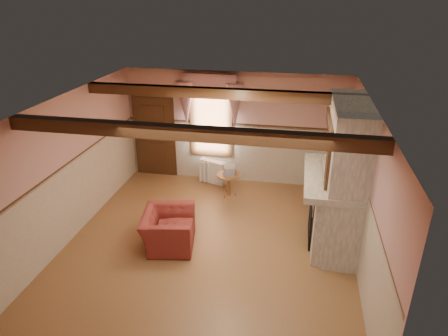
% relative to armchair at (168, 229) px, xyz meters
% --- Properties ---
extents(floor, '(5.50, 6.00, 0.01)m').
position_rel_armchair_xyz_m(floor, '(0.76, 0.16, -0.35)').
color(floor, brown).
rests_on(floor, ground).
extents(ceiling, '(5.50, 6.00, 0.01)m').
position_rel_armchair_xyz_m(ceiling, '(0.76, 0.16, 2.45)').
color(ceiling, silver).
rests_on(ceiling, wall_back).
extents(wall_back, '(5.50, 0.02, 2.80)m').
position_rel_armchair_xyz_m(wall_back, '(0.76, 3.16, 1.05)').
color(wall_back, tan).
rests_on(wall_back, floor).
extents(wall_front, '(5.50, 0.02, 2.80)m').
position_rel_armchair_xyz_m(wall_front, '(0.76, -2.84, 1.05)').
color(wall_front, tan).
rests_on(wall_front, floor).
extents(wall_left, '(0.02, 6.00, 2.80)m').
position_rel_armchair_xyz_m(wall_left, '(-1.99, 0.16, 1.05)').
color(wall_left, tan).
rests_on(wall_left, floor).
extents(wall_right, '(0.02, 6.00, 2.80)m').
position_rel_armchair_xyz_m(wall_right, '(3.51, 0.16, 1.05)').
color(wall_right, tan).
rests_on(wall_right, floor).
extents(wainscot, '(5.50, 6.00, 1.50)m').
position_rel_armchair_xyz_m(wainscot, '(0.76, 0.16, 0.40)').
color(wainscot, '#C2B09C').
rests_on(wainscot, floor).
extents(chair_rail, '(5.50, 6.00, 0.08)m').
position_rel_armchair_xyz_m(chair_rail, '(0.76, 0.16, 1.15)').
color(chair_rail, black).
rests_on(chair_rail, wainscot).
extents(firebox, '(0.20, 0.95, 0.90)m').
position_rel_armchair_xyz_m(firebox, '(2.76, 0.76, 0.10)').
color(firebox, black).
rests_on(firebox, floor).
extents(armchair, '(1.11, 1.22, 0.70)m').
position_rel_armchair_xyz_m(armchair, '(0.00, 0.00, 0.00)').
color(armchair, maroon).
rests_on(armchair, floor).
extents(side_table, '(0.61, 0.61, 0.55)m').
position_rel_armchair_xyz_m(side_table, '(0.78, 2.25, -0.07)').
color(side_table, brown).
rests_on(side_table, floor).
extents(book_stack, '(0.32, 0.37, 0.20)m').
position_rel_armchair_xyz_m(book_stack, '(0.78, 2.27, 0.30)').
color(book_stack, '#B7AD8C').
rests_on(book_stack, side_table).
extents(radiator, '(0.72, 0.43, 0.60)m').
position_rel_armchair_xyz_m(radiator, '(0.23, 2.86, -0.05)').
color(radiator, white).
rests_on(radiator, floor).
extents(bowl, '(0.36, 0.36, 0.09)m').
position_rel_armchair_xyz_m(bowl, '(3.00, 0.61, 1.11)').
color(bowl, brown).
rests_on(bowl, mantel).
extents(mantel_clock, '(0.14, 0.24, 0.20)m').
position_rel_armchair_xyz_m(mantel_clock, '(3.00, 1.46, 1.17)').
color(mantel_clock, '#301E0D').
rests_on(mantel_clock, mantel).
extents(oil_lamp, '(0.11, 0.11, 0.28)m').
position_rel_armchair_xyz_m(oil_lamp, '(3.00, 1.21, 1.21)').
color(oil_lamp, '#C47F37').
rests_on(oil_lamp, mantel).
extents(candle_red, '(0.06, 0.06, 0.16)m').
position_rel_armchair_xyz_m(candle_red, '(3.00, 0.27, 1.15)').
color(candle_red, maroon).
rests_on(candle_red, mantel).
extents(jar_yellow, '(0.06, 0.06, 0.12)m').
position_rel_armchair_xyz_m(jar_yellow, '(3.00, 0.54, 1.13)').
color(jar_yellow, gold).
rests_on(jar_yellow, mantel).
extents(fireplace, '(0.85, 2.00, 2.80)m').
position_rel_armchair_xyz_m(fireplace, '(3.18, 0.76, 1.05)').
color(fireplace, gray).
rests_on(fireplace, floor).
extents(mantel, '(1.05, 2.05, 0.12)m').
position_rel_armchair_xyz_m(mantel, '(3.00, 0.76, 1.01)').
color(mantel, gray).
rests_on(mantel, fireplace).
extents(overmantel_mirror, '(0.06, 1.44, 1.04)m').
position_rel_armchair_xyz_m(overmantel_mirror, '(2.82, 0.76, 1.62)').
color(overmantel_mirror, silver).
rests_on(overmantel_mirror, fireplace).
extents(door, '(1.10, 0.10, 2.10)m').
position_rel_armchair_xyz_m(door, '(-1.34, 3.10, 0.70)').
color(door, black).
rests_on(door, floor).
extents(window, '(1.06, 0.08, 2.02)m').
position_rel_armchair_xyz_m(window, '(0.16, 3.13, 1.30)').
color(window, white).
rests_on(window, wall_back).
extents(window_drapes, '(1.30, 0.14, 1.40)m').
position_rel_armchair_xyz_m(window_drapes, '(0.16, 3.04, 1.90)').
color(window_drapes, gray).
rests_on(window_drapes, wall_back).
extents(ceiling_beam_front, '(5.50, 0.18, 0.20)m').
position_rel_armchair_xyz_m(ceiling_beam_front, '(0.76, -1.04, 2.35)').
color(ceiling_beam_front, black).
rests_on(ceiling_beam_front, ceiling).
extents(ceiling_beam_back, '(5.50, 0.18, 0.20)m').
position_rel_armchair_xyz_m(ceiling_beam_back, '(0.76, 1.36, 2.35)').
color(ceiling_beam_back, black).
rests_on(ceiling_beam_back, ceiling).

